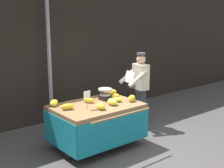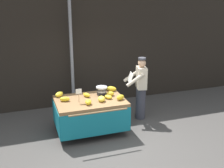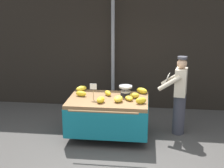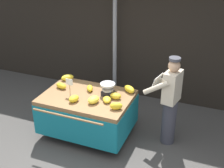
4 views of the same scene
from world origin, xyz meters
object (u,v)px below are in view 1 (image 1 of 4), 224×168
at_px(banana_cart, 97,116).
at_px(vendor_person, 140,89).
at_px(banana_bunch_6, 101,106).
at_px(street_pole, 49,54).
at_px(price_sign, 87,96).
at_px(banana_bunch_7, 112,102).
at_px(banana_bunch_4, 115,96).
at_px(banana_bunch_0, 67,107).
at_px(banana_bunch_2, 116,99).
at_px(banana_bunch_3, 89,100).
at_px(banana_bunch_5, 54,103).
at_px(banana_bunch_1, 132,98).
at_px(banana_bunch_8, 110,92).
at_px(weighing_scale, 105,94).

distance_m(banana_cart, vendor_person, 1.55).
bearing_deg(banana_bunch_6, banana_cart, 68.94).
height_order(street_pole, price_sign, street_pole).
bearing_deg(banana_bunch_7, banana_bunch_4, 42.51).
distance_m(banana_bunch_0, banana_bunch_7, 0.87).
xyz_separation_m(banana_bunch_2, banana_bunch_3, (-0.47, 0.28, 0.01)).
xyz_separation_m(banana_bunch_5, banana_bunch_6, (0.55, -0.75, 0.00)).
relative_size(price_sign, banana_bunch_1, 1.55).
relative_size(banana_bunch_1, banana_bunch_4, 1.06).
xyz_separation_m(banana_bunch_1, banana_bunch_5, (-1.35, 0.71, -0.01)).
bearing_deg(banana_bunch_8, banana_bunch_6, -137.83).
bearing_deg(banana_bunch_8, banana_bunch_5, 179.01).
bearing_deg(banana_bunch_1, banana_bunch_5, 152.27).
bearing_deg(banana_bunch_7, banana_bunch_6, -164.60).
bearing_deg(banana_bunch_8, banana_bunch_7, -125.87).
distance_m(price_sign, banana_bunch_8, 1.14).
relative_size(street_pole, banana_bunch_5, 12.96).
xyz_separation_m(weighing_scale, banana_bunch_0, (-0.94, -0.09, -0.06)).
height_order(banana_cart, vendor_person, vendor_person).
bearing_deg(price_sign, vendor_person, 14.43).
distance_m(banana_bunch_1, banana_bunch_3, 0.85).
distance_m(price_sign, banana_bunch_0, 0.41).
relative_size(price_sign, banana_bunch_8, 1.24).
distance_m(banana_bunch_3, banana_bunch_4, 0.59).
bearing_deg(banana_bunch_3, banana_bunch_8, 17.71).
xyz_separation_m(weighing_scale, banana_bunch_4, (0.19, -0.09, -0.06)).
bearing_deg(price_sign, banana_bunch_0, 147.27).
bearing_deg(price_sign, banana_bunch_2, 3.05).
bearing_deg(banana_bunch_3, banana_cart, -80.58).
relative_size(banana_bunch_0, banana_bunch_7, 1.00).
bearing_deg(banana_cart, banana_bunch_0, 172.13).
relative_size(street_pole, banana_bunch_1, 15.40).
xyz_separation_m(street_pole, banana_bunch_0, (-0.50, -1.57, -0.77)).
relative_size(street_pole, weighing_scale, 12.06).
bearing_deg(banana_bunch_7, banana_bunch_2, 31.11).
xyz_separation_m(street_pole, banana_bunch_8, (0.78, -1.22, -0.76)).
distance_m(weighing_scale, price_sign, 0.71).
xyz_separation_m(price_sign, banana_bunch_1, (0.98, -0.14, -0.18)).
bearing_deg(vendor_person, banana_bunch_3, -174.59).
height_order(banana_bunch_4, banana_bunch_7, banana_bunch_7).
bearing_deg(banana_bunch_8, banana_cart, -147.86).
distance_m(street_pole, banana_bunch_6, 2.09).
relative_size(banana_bunch_1, banana_bunch_6, 1.04).
xyz_separation_m(price_sign, banana_bunch_3, (0.26, 0.31, -0.20)).
xyz_separation_m(banana_cart, banana_bunch_1, (0.69, -0.26, 0.29)).
height_order(street_pole, banana_bunch_8, street_pole).
distance_m(street_pole, banana_cart, 1.96).
bearing_deg(vendor_person, price_sign, -165.57).
height_order(banana_bunch_3, banana_bunch_6, banana_bunch_6).
height_order(banana_cart, banana_bunch_4, banana_bunch_4).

